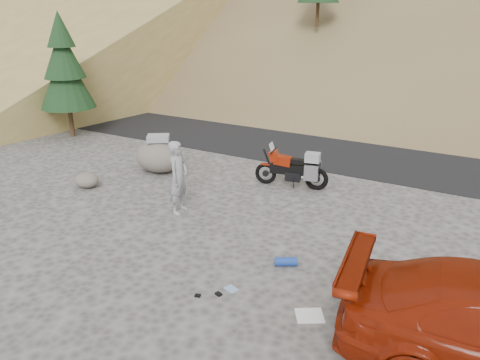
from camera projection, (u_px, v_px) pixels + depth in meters
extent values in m
plane|color=#454340|center=(248.00, 241.00, 10.99)|extent=(140.00, 140.00, 0.00)
cube|color=black|center=(360.00, 147.00, 18.28)|extent=(120.00, 7.00, 0.05)
cube|color=olive|center=(59.00, 45.00, 40.57)|extent=(45.29, 46.00, 24.26)
cylinder|color=#382614|center=(318.00, 12.00, 22.50)|extent=(0.17, 0.17, 1.40)
cylinder|color=#382614|center=(129.00, 32.00, 31.15)|extent=(0.15, 0.15, 1.26)
cone|color=black|center=(128.00, 9.00, 30.66)|extent=(1.80, 1.80, 2.03)
cylinder|color=#382614|center=(71.00, 118.00, 19.52)|extent=(0.18, 0.18, 1.54)
cone|color=black|center=(66.00, 77.00, 18.93)|extent=(2.20, 2.20, 2.47)
cone|color=black|center=(62.00, 53.00, 18.60)|extent=(1.65, 1.65, 1.93)
cone|color=black|center=(59.00, 29.00, 18.27)|extent=(1.10, 1.10, 1.39)
torus|color=black|center=(266.00, 173.00, 14.41)|extent=(0.68, 0.26, 0.67)
cylinder|color=black|center=(266.00, 173.00, 14.41)|extent=(0.21, 0.10, 0.20)
torus|color=black|center=(317.00, 179.00, 13.95)|extent=(0.73, 0.28, 0.71)
cylinder|color=black|center=(317.00, 179.00, 13.95)|extent=(0.24, 0.12, 0.22)
cylinder|color=black|center=(268.00, 162.00, 14.26)|extent=(0.38, 0.14, 0.82)
cylinder|color=black|center=(273.00, 150.00, 14.08)|extent=(0.17, 0.63, 0.04)
cube|color=black|center=(290.00, 169.00, 14.11)|extent=(1.24, 0.49, 0.30)
cube|color=black|center=(293.00, 176.00, 14.15)|extent=(0.51, 0.39, 0.28)
cube|color=maroon|center=(283.00, 160.00, 14.09)|extent=(0.58, 0.41, 0.32)
cube|color=maroon|center=(274.00, 156.00, 14.13)|extent=(0.37, 0.40, 0.36)
cube|color=silver|center=(272.00, 147.00, 14.06)|extent=(0.18, 0.32, 0.26)
cube|color=black|center=(299.00, 161.00, 13.94)|extent=(0.59, 0.33, 0.12)
cube|color=black|center=(312.00, 164.00, 13.84)|extent=(0.39, 0.25, 0.10)
cube|color=#B8B7BC|center=(311.00, 173.00, 13.66)|extent=(0.42, 0.20, 0.46)
cube|color=#B8B7BC|center=(314.00, 168.00, 14.13)|extent=(0.42, 0.20, 0.46)
cube|color=#96959A|center=(313.00, 157.00, 13.76)|extent=(0.49, 0.42, 0.26)
cube|color=maroon|center=(266.00, 164.00, 14.31)|extent=(0.32, 0.18, 0.04)
cylinder|color=black|center=(293.00, 183.00, 14.03)|extent=(0.07, 0.21, 0.37)
cylinder|color=#B8B7BC|center=(309.00, 178.00, 13.86)|extent=(0.47, 0.18, 0.13)
imported|color=#96959A|center=(180.00, 212.00, 12.55)|extent=(0.58, 0.78, 1.96)
ellipsoid|color=#524D46|center=(159.00, 156.00, 15.42)|extent=(2.01, 1.87, 1.05)
cube|color=#96959A|center=(158.00, 138.00, 15.21)|extent=(0.82, 0.78, 0.18)
ellipsoid|color=#524D46|center=(87.00, 180.00, 14.18)|extent=(0.75, 0.67, 0.45)
cube|color=white|center=(310.00, 315.00, 8.33)|extent=(0.64, 0.62, 0.02)
cylinder|color=#193C9A|center=(286.00, 262.00, 9.92)|extent=(0.51, 0.41, 0.19)
cylinder|color=#193C9A|center=(355.00, 292.00, 8.80)|extent=(0.12, 0.12, 0.25)
cone|color=red|center=(383.00, 326.00, 7.93)|extent=(0.18, 0.18, 0.20)
cube|color=black|center=(219.00, 294.00, 8.94)|extent=(0.15, 0.13, 0.04)
cube|color=black|center=(198.00, 296.00, 8.89)|extent=(0.13, 0.11, 0.04)
cube|color=#819DC8|center=(231.00, 289.00, 9.12)|extent=(0.32, 0.27, 0.01)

